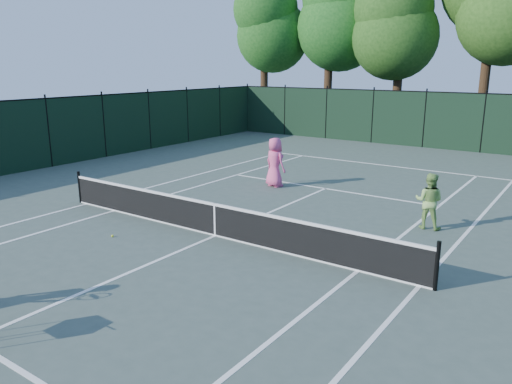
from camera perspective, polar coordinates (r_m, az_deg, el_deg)
The scene contains 15 objects.
ground at distance 13.50m, azimuth -4.67°, elevation -5.01°, with size 90.00×90.00×0.00m, color #414F46.
sideline_doubles_left at distance 17.38m, azimuth -18.75°, elevation -1.29°, with size 0.10×23.77×0.01m, color white.
sideline_doubles_right at distance 11.07m, azimuth 18.15°, elevation -10.19°, with size 0.10×23.77×0.01m, color white.
sideline_singles_left at distance 16.32m, azimuth -15.88°, elevation -2.06°, with size 0.10×23.77×0.01m, color white.
sideline_singles_right at distance 11.48m, azimuth 11.56°, elevation -8.83°, with size 0.10×23.77×0.01m, color white.
baseline_far at distance 23.57m, azimuth 14.09°, elevation 3.03°, with size 10.97×0.10×0.01m, color white.
service_line_far at distance 18.66m, azimuth 7.94°, elevation 0.40°, with size 8.23×0.10×0.01m, color white.
center_service_line at distance 13.50m, azimuth -4.67°, elevation -4.99°, with size 0.10×12.80×0.01m, color white.
tennis_net at distance 13.35m, azimuth -4.72°, elevation -3.08°, with size 11.69×0.09×1.06m.
fence_far at distance 29.09m, azimuth 18.70°, elevation 7.79°, with size 24.00×0.05×3.00m, color black.
tree_0 at distance 37.94m, azimuth 0.97°, elevation 19.98°, with size 6.40×6.40×13.14m.
tree_2 at distance 33.64m, azimuth 16.41°, elevation 19.41°, with size 6.00×6.00×12.40m.
player_pink at distance 18.66m, azimuth 2.17°, elevation 3.42°, with size 1.02×0.80×1.84m.
player_green at distance 14.65m, azimuth 19.16°, elevation -0.98°, with size 0.82×0.66×1.58m.
loose_ball_midcourt at distance 13.88m, azimuth -16.09°, elevation -4.84°, with size 0.07×0.07×0.07m, color #D6EE30.
Camera 1 is at (8.18, -9.76, 4.48)m, focal length 35.00 mm.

